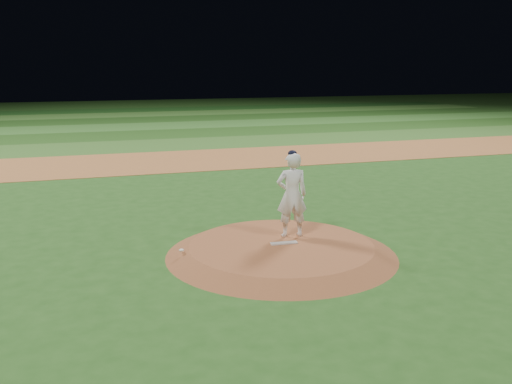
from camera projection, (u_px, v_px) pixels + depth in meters
ground at (281, 254)px, 13.62m from camera, size 120.00×120.00×0.00m
infield_dirt_band at (179, 161)px, 26.64m from camera, size 70.00×6.00×0.02m
outfield_stripe_0 at (161, 145)px, 31.76m from camera, size 70.00×5.00×0.02m
outfield_stripe_1 at (150, 135)px, 36.40m from camera, size 70.00×5.00×0.02m
outfield_stripe_2 at (141, 126)px, 41.05m from camera, size 70.00×5.00×0.02m
outfield_stripe_3 at (134, 120)px, 45.70m from camera, size 70.00×5.00×0.02m
outfield_stripe_4 at (128, 115)px, 50.35m from camera, size 70.00×5.00×0.02m
outfield_stripe_5 at (123, 110)px, 55.00m from camera, size 70.00×5.00×0.02m
pitchers_mound at (281, 249)px, 13.60m from camera, size 5.50×5.50×0.25m
pitching_rubber at (284, 243)px, 13.63m from camera, size 0.66×0.20×0.03m
rosin_bag at (181, 250)px, 13.05m from camera, size 0.12×0.12×0.06m
pitcher_on_mound at (292, 195)px, 14.00m from camera, size 0.82×0.59×2.16m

